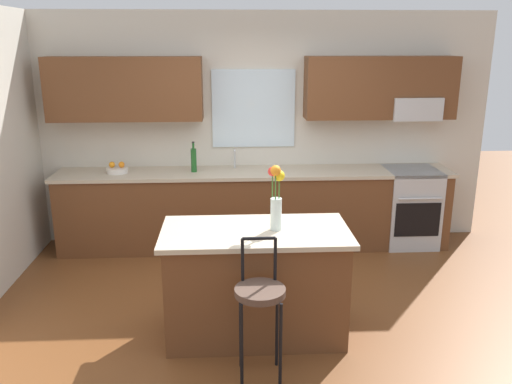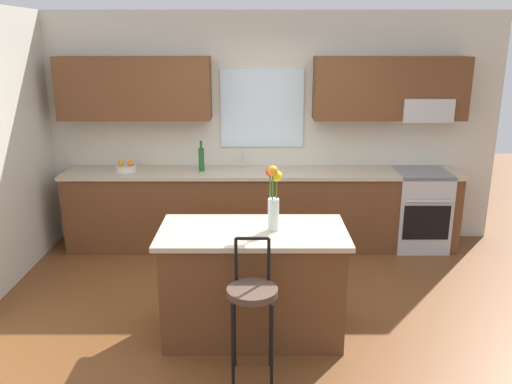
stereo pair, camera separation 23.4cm
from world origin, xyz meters
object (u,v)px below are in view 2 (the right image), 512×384
at_px(kitchen_island, 251,282).
at_px(fruit_bowl_oranges, 124,168).
at_px(bar_stool_near, 250,298).
at_px(bottle_olive_oil, 199,159).
at_px(oven_range, 416,209).
at_px(flower_vase, 271,197).

xyz_separation_m(kitchen_island, fruit_bowl_oranges, (-1.47, 1.96, 0.50)).
height_order(bar_stool_near, bottle_olive_oil, bottle_olive_oil).
distance_m(kitchen_island, bottle_olive_oil, 2.13).
bearing_deg(oven_range, flower_vase, -132.61).
relative_size(kitchen_island, bottle_olive_oil, 4.29).
relative_size(bar_stool_near, fruit_bowl_oranges, 4.34).
distance_m(fruit_bowl_oranges, bottle_olive_oil, 0.88).
relative_size(fruit_bowl_oranges, bottle_olive_oil, 0.69).
xyz_separation_m(oven_range, flower_vase, (-1.78, -1.93, 0.73)).
height_order(kitchen_island, bar_stool_near, bar_stool_near).
height_order(kitchen_island, flower_vase, flower_vase).
bearing_deg(fruit_bowl_oranges, flower_vase, -50.14).
height_order(kitchen_island, fruit_bowl_oranges, fruit_bowl_oranges).
bearing_deg(flower_vase, kitchen_island, 179.75).
height_order(oven_range, flower_vase, flower_vase).
distance_m(kitchen_island, bar_stool_near, 0.62).
bearing_deg(bar_stool_near, fruit_bowl_oranges, 119.94).
height_order(oven_range, fruit_bowl_oranges, fruit_bowl_oranges).
bearing_deg(bottle_olive_oil, bar_stool_near, -76.77).
relative_size(flower_vase, bottle_olive_oil, 1.52).
xyz_separation_m(bar_stool_near, bottle_olive_oil, (-0.60, 2.56, 0.43)).
relative_size(oven_range, bottle_olive_oil, 2.63).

